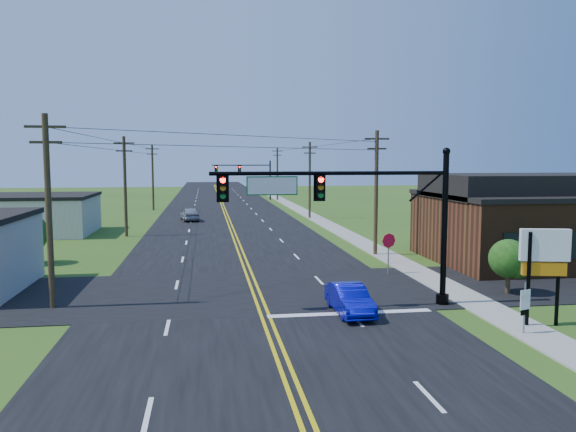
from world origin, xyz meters
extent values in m
plane|color=#2B4F16|center=(0.00, 0.00, 0.00)|extent=(260.00, 260.00, 0.00)
cube|color=black|center=(0.00, 50.00, 0.02)|extent=(16.00, 220.00, 0.04)
cube|color=black|center=(0.00, 12.00, 0.02)|extent=(70.00, 10.00, 0.04)
cube|color=gray|center=(10.50, 40.00, 0.04)|extent=(2.00, 160.00, 0.08)
cylinder|color=black|center=(8.80, 8.00, 3.60)|extent=(0.28, 0.28, 7.20)
cylinder|color=black|center=(8.80, 8.00, 0.25)|extent=(0.60, 0.60, 0.50)
sphere|color=black|center=(8.80, 8.00, 7.30)|extent=(0.36, 0.36, 0.36)
cylinder|color=black|center=(3.30, 8.00, 6.30)|extent=(11.00, 0.18, 0.18)
cube|color=#056118|center=(0.60, 8.00, 5.75)|extent=(2.30, 0.06, 0.85)
cylinder|color=black|center=(8.80, 80.00, 3.60)|extent=(0.28, 0.28, 7.20)
cylinder|color=black|center=(8.80, 80.00, 0.25)|extent=(0.60, 0.60, 0.50)
sphere|color=black|center=(8.80, 80.00, 7.30)|extent=(0.36, 0.36, 0.36)
cylinder|color=black|center=(3.80, 80.00, 6.00)|extent=(10.00, 0.18, 0.18)
cube|color=#056118|center=(0.60, 80.00, 5.45)|extent=(2.30, 0.06, 0.85)
cube|color=#4F2D16|center=(20.00, 18.00, 2.20)|extent=(14.00, 11.00, 4.40)
cube|color=black|center=(20.00, 18.00, 4.55)|extent=(14.20, 11.20, 0.30)
cube|color=beige|center=(-19.00, 38.00, 1.70)|extent=(12.00, 9.00, 3.40)
cube|color=black|center=(-19.00, 38.00, 3.55)|extent=(12.20, 9.20, 0.30)
cylinder|color=#342617|center=(-9.50, 10.00, 4.50)|extent=(0.28, 0.28, 9.00)
cube|color=#342617|center=(-9.50, 10.00, 8.40)|extent=(1.80, 0.12, 0.12)
cube|color=#342617|center=(-9.50, 10.00, 7.70)|extent=(1.40, 0.12, 0.12)
cylinder|color=#342617|center=(-9.50, 35.00, 4.50)|extent=(0.28, 0.28, 9.00)
cube|color=#342617|center=(-9.50, 35.00, 8.40)|extent=(1.80, 0.12, 0.12)
cube|color=#342617|center=(-9.50, 35.00, 7.70)|extent=(1.40, 0.12, 0.12)
cylinder|color=#342617|center=(-9.50, 62.00, 4.50)|extent=(0.28, 0.28, 9.00)
cube|color=#342617|center=(-9.50, 62.00, 8.40)|extent=(1.80, 0.12, 0.12)
cube|color=#342617|center=(-9.50, 62.00, 7.70)|extent=(1.40, 0.12, 0.12)
cylinder|color=#342617|center=(9.80, 22.00, 4.50)|extent=(0.28, 0.28, 9.00)
cube|color=#342617|center=(9.80, 22.00, 8.40)|extent=(1.80, 0.12, 0.12)
cube|color=#342617|center=(9.80, 22.00, 7.70)|extent=(1.40, 0.12, 0.12)
cylinder|color=#342617|center=(9.80, 48.00, 4.50)|extent=(0.28, 0.28, 9.00)
cube|color=#342617|center=(9.80, 48.00, 8.40)|extent=(1.80, 0.12, 0.12)
cube|color=#342617|center=(9.80, 48.00, 7.70)|extent=(1.40, 0.12, 0.12)
cylinder|color=#342617|center=(9.80, 78.00, 4.50)|extent=(0.28, 0.28, 9.00)
cube|color=#342617|center=(9.80, 78.00, 8.40)|extent=(1.80, 0.12, 0.12)
cube|color=#342617|center=(9.80, 78.00, 7.70)|extent=(1.40, 0.12, 0.12)
cylinder|color=#342617|center=(16.00, 26.00, 0.92)|extent=(0.24, 0.24, 1.85)
sphere|color=#183F0F|center=(16.00, 26.00, 2.60)|extent=(3.00, 3.00, 3.00)
cylinder|color=#342617|center=(13.00, 9.50, 0.66)|extent=(0.24, 0.24, 1.32)
sphere|color=#183F0F|center=(13.00, 9.50, 1.86)|extent=(2.00, 2.00, 2.00)
cylinder|color=#342617|center=(-14.00, 22.00, 0.77)|extent=(0.24, 0.24, 1.54)
sphere|color=#183F0F|center=(-14.00, 22.00, 2.17)|extent=(2.40, 2.40, 2.40)
imported|color=#0709A0|center=(3.97, 7.00, 0.65)|extent=(1.50, 4.00, 1.31)
imported|color=#A1A0A5|center=(-4.18, 47.23, 0.76)|extent=(2.48, 4.67, 1.51)
cylinder|color=slate|center=(10.03, 3.08, 1.06)|extent=(0.08, 0.08, 2.11)
cube|color=white|center=(10.03, 3.05, 1.68)|extent=(0.51, 0.19, 0.29)
cube|color=white|center=(10.03, 3.05, 1.30)|extent=(0.51, 0.19, 0.53)
cube|color=black|center=(10.03, 3.05, 0.91)|extent=(0.42, 0.16, 0.21)
cylinder|color=slate|center=(8.50, 15.19, 1.18)|extent=(0.09, 0.09, 2.35)
cylinder|color=red|center=(8.50, 15.16, 2.07)|extent=(0.88, 0.24, 0.90)
cylinder|color=black|center=(10.76, 4.05, 1.99)|extent=(0.19, 0.19, 3.97)
cylinder|color=black|center=(12.08, 4.05, 1.99)|extent=(0.19, 0.19, 3.97)
cube|color=white|center=(11.42, 4.05, 3.42)|extent=(2.00, 0.72, 1.32)
cube|color=#CC720C|center=(11.42, 4.05, 2.43)|extent=(1.78, 0.64, 0.55)
camera|label=1|loc=(-2.36, -16.96, 6.90)|focal=35.00mm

